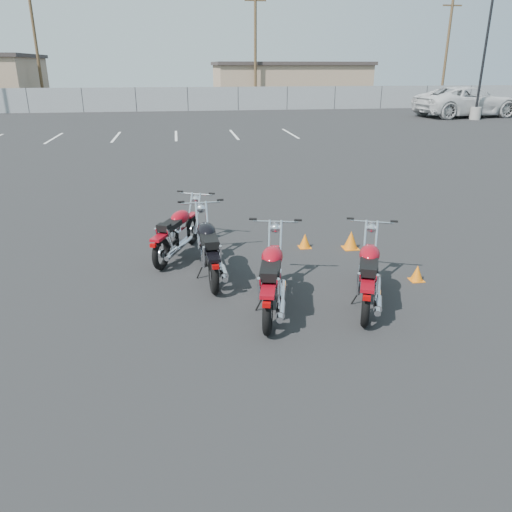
{
  "coord_description": "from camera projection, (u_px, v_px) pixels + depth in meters",
  "views": [
    {
      "loc": [
        -0.87,
        -6.44,
        3.37
      ],
      "look_at": [
        0.2,
        0.6,
        0.65
      ],
      "focal_mm": 35.0,
      "sensor_mm": 36.0,
      "label": 1
    }
  ],
  "objects": [
    {
      "name": "light_pole_east",
      "position": [
        482.0,
        70.0,
        32.15
      ],
      "size": [
        0.8,
        0.7,
        11.51
      ],
      "color": "gray",
      "rests_on": "ground"
    },
    {
      "name": "motorcycle_third_red",
      "position": [
        369.0,
        274.0,
        7.41
      ],
      "size": [
        1.2,
        2.08,
        1.04
      ],
      "color": "black",
      "rests_on": "ground"
    },
    {
      "name": "ground",
      "position": [
        249.0,
        313.0,
        7.27
      ],
      "size": [
        120.0,
        120.0,
        0.0
      ],
      "primitive_type": "plane",
      "color": "black",
      "rests_on": "ground"
    },
    {
      "name": "tan_building_east",
      "position": [
        288.0,
        82.0,
        48.64
      ],
      "size": [
        14.4,
        9.4,
        3.7
      ],
      "color": "#A08467",
      "rests_on": "ground"
    },
    {
      "name": "white_van",
      "position": [
        468.0,
        93.0,
        34.51
      ],
      "size": [
        4.48,
        8.8,
        3.2
      ],
      "primitive_type": "imported",
      "rotation": [
        0.0,
        0.0,
        1.71
      ],
      "color": "silver",
      "rests_on": "ground"
    },
    {
      "name": "training_cone_near",
      "position": [
        351.0,
        240.0,
        9.77
      ],
      "size": [
        0.3,
        0.3,
        0.35
      ],
      "color": "orange",
      "rests_on": "ground"
    },
    {
      "name": "utility_pole_d",
      "position": [
        447.0,
        50.0,
        45.9
      ],
      "size": [
        1.8,
        0.24,
        9.0
      ],
      "color": "#473421",
      "rests_on": "ground"
    },
    {
      "name": "motorcycle_rear_red",
      "position": [
        272.0,
        278.0,
        7.23
      ],
      "size": [
        0.99,
        2.19,
        1.08
      ],
      "color": "black",
      "rests_on": "ground"
    },
    {
      "name": "training_cone_far",
      "position": [
        417.0,
        273.0,
        8.32
      ],
      "size": [
        0.22,
        0.22,
        0.27
      ],
      "color": "orange",
      "rests_on": "ground"
    },
    {
      "name": "utility_pole_b",
      "position": [
        37.0,
        48.0,
        40.84
      ],
      "size": [
        1.8,
        0.24,
        9.0
      ],
      "color": "#473421",
      "rests_on": "ground"
    },
    {
      "name": "chainlink_fence",
      "position": [
        188.0,
        99.0,
        39.26
      ],
      "size": [
        80.06,
        0.06,
        1.8
      ],
      "color": "gray",
      "rests_on": "ground"
    },
    {
      "name": "parking_line_stripes",
      "position": [
        146.0,
        136.0,
        25.38
      ],
      "size": [
        15.12,
        4.0,
        0.01
      ],
      "color": "silver",
      "rests_on": "ground"
    },
    {
      "name": "utility_pole_c",
      "position": [
        255.0,
        49.0,
        42.45
      ],
      "size": [
        1.8,
        0.24,
        9.0
      ],
      "color": "#473421",
      "rests_on": "ground"
    },
    {
      "name": "motorcycle_front_red",
      "position": [
        177.0,
        233.0,
        9.3
      ],
      "size": [
        1.24,
        2.01,
        1.01
      ],
      "color": "black",
      "rests_on": "ground"
    },
    {
      "name": "training_cone_extra",
      "position": [
        305.0,
        241.0,
        9.84
      ],
      "size": [
        0.24,
        0.24,
        0.28
      ],
      "color": "orange",
      "rests_on": "ground"
    },
    {
      "name": "motorcycle_second_black",
      "position": [
        209.0,
        249.0,
        8.4
      ],
      "size": [
        0.84,
        2.19,
        1.07
      ],
      "color": "black",
      "rests_on": "ground"
    }
  ]
}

